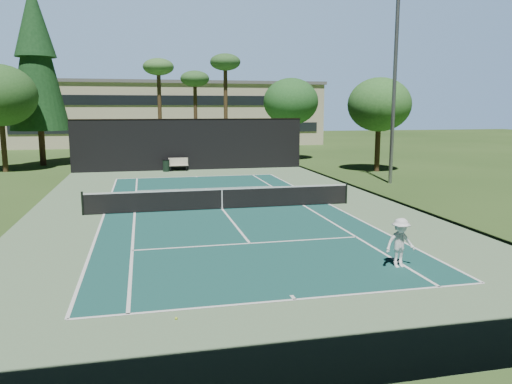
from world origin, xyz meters
TOP-DOWN VIEW (x-y plane):
  - ground at (0.00, 0.00)m, footprint 160.00×160.00m
  - apron_slab at (0.00, 0.00)m, footprint 18.00×32.00m
  - court_surface at (0.00, 0.00)m, footprint 10.97×23.77m
  - court_lines at (0.00, 0.00)m, footprint 11.07×23.87m
  - tennis_net at (0.00, 0.00)m, footprint 12.90×0.10m
  - fence at (0.00, 0.06)m, footprint 18.04×32.05m
  - player at (3.92, -10.01)m, footprint 1.03×0.65m
  - tennis_ball_a at (-3.02, -12.42)m, footprint 0.07×0.07m
  - tennis_ball_b at (0.36, 0.96)m, footprint 0.07×0.07m
  - tennis_ball_c at (0.13, 2.70)m, footprint 0.06×0.06m
  - tennis_ball_d at (-2.61, 3.65)m, footprint 0.08×0.08m
  - park_bench at (-1.00, 15.52)m, footprint 1.50×0.45m
  - trash_bin at (-1.94, 15.33)m, footprint 0.56×0.56m
  - pine_tree at (-12.00, 22.00)m, footprint 4.80×4.80m
  - palm_a at (-2.00, 24.00)m, footprint 2.80×2.80m
  - palm_b at (1.50, 26.00)m, footprint 2.80×2.80m
  - palm_c at (4.00, 23.00)m, footprint 2.80×2.80m
  - decid_tree_a at (10.00, 22.00)m, footprint 5.12×5.12m
  - decid_tree_b at (14.00, 12.00)m, footprint 4.80×4.80m
  - decid_tree_c at (-14.00, 18.00)m, footprint 5.44×5.44m
  - campus_building at (0.00, 45.98)m, footprint 40.50×12.50m
  - light_pole at (12.00, 6.00)m, footprint 0.90×0.25m

SIDE VIEW (x-z plane):
  - ground at x=0.00m, z-range 0.00..0.00m
  - apron_slab at x=0.00m, z-range 0.00..0.01m
  - court_surface at x=0.00m, z-range 0.01..0.02m
  - court_lines at x=0.00m, z-range 0.02..0.02m
  - tennis_ball_c at x=0.13m, z-range 0.00..0.06m
  - tennis_ball_a at x=-3.02m, z-range 0.00..0.07m
  - tennis_ball_b at x=0.36m, z-range 0.00..0.07m
  - tennis_ball_d at x=-2.61m, z-range 0.00..0.08m
  - trash_bin at x=-1.94m, z-range 0.01..0.95m
  - park_bench at x=-1.00m, z-range 0.03..1.06m
  - tennis_net at x=0.00m, z-range 0.01..1.11m
  - player at x=3.92m, z-range 0.00..1.53m
  - fence at x=0.00m, z-range -0.01..4.02m
  - campus_building at x=0.00m, z-range 0.06..8.36m
  - decid_tree_b at x=14.00m, z-range 1.51..8.65m
  - decid_tree_a at x=10.00m, z-range 1.61..9.23m
  - decid_tree_c at x=-14.00m, z-range 1.72..9.81m
  - light_pole at x=12.00m, z-range 0.35..12.57m
  - palm_b at x=1.50m, z-range 3.15..11.57m
  - palm_a at x=-2.00m, z-range 3.53..12.85m
  - palm_c at x=4.00m, z-range 3.72..13.49m
  - pine_tree at x=-12.00m, z-range 2.05..17.05m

